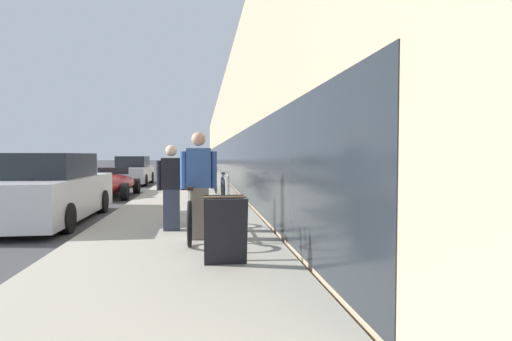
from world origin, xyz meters
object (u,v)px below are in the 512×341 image
Objects in this scene: cruiser_bike_nearest at (223,187)px; vintage_roadster_curbside at (110,184)px; bike_rack_hoop at (228,187)px; cruiser_bike_middle at (215,183)px; person_rider at (199,185)px; sandwich_board_sign at (225,229)px; cruiser_bike_farthest at (214,179)px; parked_sedan_curbside at (50,191)px; parked_sedan_far at (133,172)px; tandem_bicycle at (191,213)px; person_bystander at (171,188)px.

cruiser_bike_nearest is 4.51m from vintage_roadster_curbside.
bike_rack_hoop is at bearing -87.21° from cruiser_bike_nearest.
cruiser_bike_middle is 3.86m from vintage_roadster_curbside.
person_rider reaches higher than sandwich_board_sign.
bike_rack_hoop is 5.43m from vintage_roadster_curbside.
bike_rack_hoop is 0.48× the size of cruiser_bike_farthest.
parked_sedan_curbside is 1.13× the size of parked_sedan_far.
cruiser_bike_farthest is (0.01, 2.30, 0.01)m from cruiser_bike_middle.
tandem_bicycle is 2.96× the size of sandwich_board_sign.
person_bystander is 3.45m from parked_sedan_curbside.
parked_sedan_curbside reaches higher than cruiser_bike_nearest.
vintage_roadster_curbside is at bearing 110.23° from sandwich_board_sign.
cruiser_bike_farthest is 5.42m from parked_sedan_far.
person_bystander is 7.96m from vintage_roadster_curbside.
parked_sedan_far is at bearing 103.54° from person_rider.
person_bystander is at bearing 121.67° from person_rider.
parked_sedan_curbside is (-3.39, 2.76, -0.30)m from person_rider.
tandem_bicycle is 5.95m from cruiser_bike_nearest.
person_rider is 1.13× the size of person_bystander.
vintage_roadster_curbside reaches higher than cruiser_bike_farthest.
person_rider reaches higher than cruiser_bike_farthest.
cruiser_bike_middle is (0.71, 8.25, -0.03)m from tandem_bicycle.
parked_sedan_far is at bearing 113.74° from bike_rack_hoop.
sandwich_board_sign is 0.22× the size of parked_sedan_far.
person_rider reaches higher than bike_rack_hoop.
person_bystander is 1.81× the size of sandwich_board_sign.
parked_sedan_far is (-4.29, 9.75, 0.06)m from bike_rack_hoop.
sandwich_board_sign reaches higher than cruiser_bike_middle.
person_bystander reaches higher than parked_sedan_far.
cruiser_bike_farthest is at bearing 89.02° from sandwich_board_sign.
sandwich_board_sign is 0.21× the size of vintage_roadster_curbside.
cruiser_bike_farthest is 4.65m from vintage_roadster_curbside.
bike_rack_hoop is 0.47× the size of cruiser_bike_nearest.
tandem_bicycle is 0.64× the size of parked_sedan_far.
cruiser_bike_nearest is 2.37m from cruiser_bike_middle.
parked_sedan_far is (-3.35, 14.14, 0.18)m from tandem_bicycle.
person_rider is 8.94m from vintage_roadster_curbside.
bike_rack_hoop is (0.94, 4.39, 0.12)m from tandem_bicycle.
person_rider reaches higher than cruiser_bike_nearest.
parked_sedan_curbside reaches higher than sandwich_board_sign.
tandem_bicycle is 1.51× the size of cruiser_bike_farthest.
cruiser_bike_nearest is 5.39m from parked_sedan_curbside.
vintage_roadster_curbside is at bearing -175.56° from cruiser_bike_middle.
sandwich_board_sign is 16.52m from parked_sedan_far.
cruiser_bike_nearest is 7.82m from sandwich_board_sign.
tandem_bicycle reaches higher than cruiser_bike_nearest.
cruiser_bike_nearest is 9.27m from parked_sedan_far.
cruiser_bike_nearest is 1.01× the size of cruiser_bike_farthest.
parked_sedan_curbside is at bearing -124.15° from cruiser_bike_middle.
tandem_bicycle is at bearing 112.39° from person_rider.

